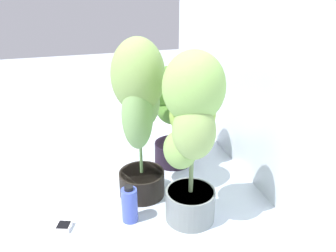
{
  "coord_description": "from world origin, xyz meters",
  "views": [
    {
      "loc": [
        1.77,
        -0.19,
        1.28
      ],
      "look_at": [
        -0.02,
        0.3,
        0.44
      ],
      "focal_mm": 37.48,
      "sensor_mm": 36.0,
      "label": 1
    }
  ],
  "objects_px": {
    "potted_plant_center": "(139,107)",
    "potted_plant_back_right": "(192,127)",
    "nutrient_bottle": "(130,205)",
    "potted_plant_back_left": "(174,104)",
    "hygrometer_box": "(64,226)"
  },
  "relations": [
    {
      "from": "potted_plant_back_right",
      "to": "potted_plant_back_left",
      "type": "height_order",
      "value": "potted_plant_back_right"
    },
    {
      "from": "potted_plant_back_left",
      "to": "potted_plant_center",
      "type": "relative_size",
      "value": 0.73
    },
    {
      "from": "potted_plant_center",
      "to": "nutrient_bottle",
      "type": "bearing_deg",
      "value": -26.99
    },
    {
      "from": "potted_plant_center",
      "to": "hygrometer_box",
      "type": "xyz_separation_m",
      "value": [
        0.2,
        -0.47,
        -0.56
      ]
    },
    {
      "from": "potted_plant_back_left",
      "to": "hygrometer_box",
      "type": "xyz_separation_m",
      "value": [
        0.53,
        -0.76,
        -0.43
      ]
    },
    {
      "from": "potted_plant_back_left",
      "to": "potted_plant_center",
      "type": "bearing_deg",
      "value": -41.87
    },
    {
      "from": "potted_plant_center",
      "to": "potted_plant_back_right",
      "type": "bearing_deg",
      "value": 35.13
    },
    {
      "from": "potted_plant_back_left",
      "to": "potted_plant_center",
      "type": "xyz_separation_m",
      "value": [
        0.33,
        -0.29,
        0.13
      ]
    },
    {
      "from": "potted_plant_back_right",
      "to": "hygrometer_box",
      "type": "xyz_separation_m",
      "value": [
        -0.09,
        -0.68,
        -0.54
      ]
    },
    {
      "from": "potted_plant_center",
      "to": "nutrient_bottle",
      "type": "distance_m",
      "value": 0.53
    },
    {
      "from": "potted_plant_back_right",
      "to": "nutrient_bottle",
      "type": "xyz_separation_m",
      "value": [
        -0.07,
        -0.32,
        -0.45
      ]
    },
    {
      "from": "potted_plant_back_right",
      "to": "hygrometer_box",
      "type": "relative_size",
      "value": 9.27
    },
    {
      "from": "potted_plant_back_right",
      "to": "nutrient_bottle",
      "type": "bearing_deg",
      "value": -102.12
    },
    {
      "from": "potted_plant_back_right",
      "to": "potted_plant_back_left",
      "type": "xyz_separation_m",
      "value": [
        -0.62,
        0.09,
        -0.11
      ]
    },
    {
      "from": "potted_plant_back_right",
      "to": "nutrient_bottle",
      "type": "distance_m",
      "value": 0.56
    }
  ]
}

